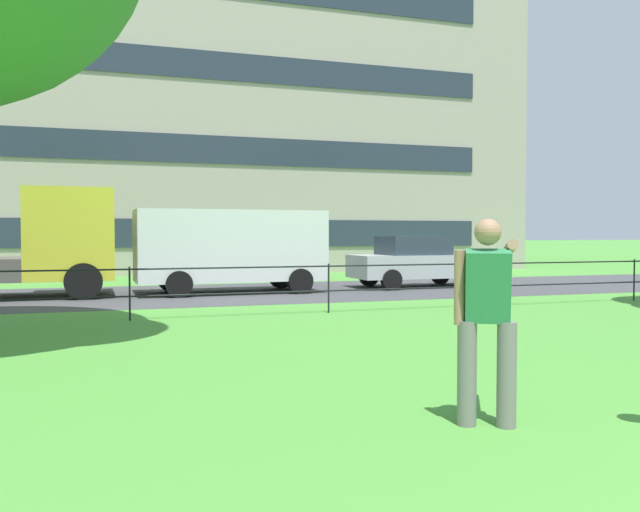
{
  "coord_description": "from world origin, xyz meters",
  "views": [
    {
      "loc": [
        -4.26,
        -0.68,
        1.59
      ],
      "look_at": [
        -1.46,
        7.87,
        1.29
      ],
      "focal_mm": 36.52,
      "sensor_mm": 36.0,
      "label": 1
    }
  ],
  "objects_px": {
    "flatbed_truck_far_left": "(7,249)",
    "car_silver_left": "(416,261)",
    "person_thrower": "(487,314)",
    "panel_van_right": "(231,246)",
    "apartment_building_background": "(116,54)"
  },
  "relations": [
    {
      "from": "person_thrower",
      "to": "panel_van_right",
      "type": "xyz_separation_m",
      "value": [
        0.21,
        12.9,
        0.34
      ]
    },
    {
      "from": "flatbed_truck_far_left",
      "to": "car_silver_left",
      "type": "relative_size",
      "value": 1.82
    },
    {
      "from": "panel_van_right",
      "to": "car_silver_left",
      "type": "distance_m",
      "value": 5.68
    },
    {
      "from": "car_silver_left",
      "to": "apartment_building_background",
      "type": "height_order",
      "value": "apartment_building_background"
    },
    {
      "from": "person_thrower",
      "to": "car_silver_left",
      "type": "distance_m",
      "value": 14.3
    },
    {
      "from": "flatbed_truck_far_left",
      "to": "car_silver_left",
      "type": "xyz_separation_m",
      "value": [
        11.23,
        -0.12,
        -0.44
      ]
    },
    {
      "from": "panel_van_right",
      "to": "apartment_building_background",
      "type": "xyz_separation_m",
      "value": [
        -2.7,
        14.63,
        8.78
      ]
    },
    {
      "from": "flatbed_truck_far_left",
      "to": "apartment_building_background",
      "type": "distance_m",
      "value": 17.12
    },
    {
      "from": "panel_van_right",
      "to": "person_thrower",
      "type": "bearing_deg",
      "value": -90.94
    },
    {
      "from": "flatbed_truck_far_left",
      "to": "car_silver_left",
      "type": "height_order",
      "value": "flatbed_truck_far_left"
    },
    {
      "from": "car_silver_left",
      "to": "person_thrower",
      "type": "bearing_deg",
      "value": -114.25
    },
    {
      "from": "person_thrower",
      "to": "apartment_building_background",
      "type": "distance_m",
      "value": 29.11
    },
    {
      "from": "car_silver_left",
      "to": "panel_van_right",
      "type": "bearing_deg",
      "value": -178.6
    },
    {
      "from": "car_silver_left",
      "to": "apartment_building_background",
      "type": "relative_size",
      "value": 0.11
    },
    {
      "from": "car_silver_left",
      "to": "apartment_building_background",
      "type": "xyz_separation_m",
      "value": [
        -8.36,
        14.49,
        9.28
      ]
    }
  ]
}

